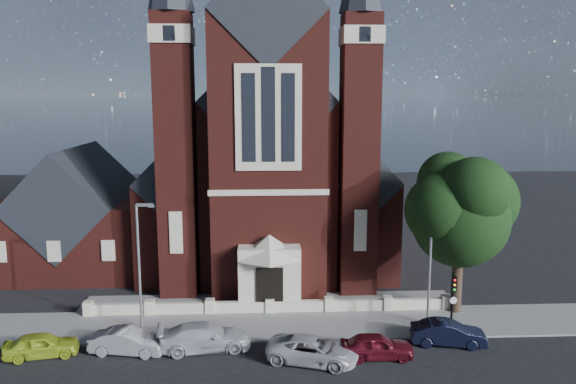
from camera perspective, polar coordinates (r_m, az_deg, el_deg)
The scene contains 16 objects.
ground at distance 46.62m, azimuth -2.02°, elevation -8.28°, with size 120.00×120.00×0.00m, color black.
pavement_strip at distance 36.78m, azimuth -1.81°, elevation -13.37°, with size 60.00×5.00×0.12m, color slate.
forecourt_paving at distance 40.49m, azimuth -1.90°, elevation -11.14°, with size 26.00×3.00×0.14m, color slate.
forecourt_wall at distance 38.63m, azimuth -1.86°, elevation -12.21°, with size 24.00×0.40×0.90m, color beige.
church at distance 52.62m, azimuth -2.19°, elevation 2.95°, with size 20.01×34.90×29.20m.
parish_hall at distance 50.88m, azimuth -20.44°, elevation -2.68°, with size 12.00×12.20×10.24m.
street_tree at distance 38.12m, azimuth 17.41°, elevation -2.02°, with size 6.40×6.60×10.70m.
street_lamp_left at distance 35.53m, azimuth -14.79°, elevation -6.67°, with size 1.16×0.22×8.09m.
street_lamp_right at distance 36.31m, azimuth 14.40°, elevation -6.29°, with size 1.16×0.22×8.09m.
traffic_signal at distance 35.78m, azimuth 16.41°, elevation -10.03°, with size 0.28×0.42×4.00m.
car_lime_van at distance 35.35m, azimuth -23.75°, elevation -14.03°, with size 1.62×4.02×1.37m, color #A5BB25.
car_silver_a at distance 34.12m, azimuth -15.94°, elevation -14.40°, with size 1.49×4.28×1.41m, color gray.
car_silver_b at distance 33.64m, azimuth -8.48°, elevation -14.36°, with size 2.15×5.30×1.54m, color #B9BCC1.
car_white_suv at distance 31.98m, azimuth 2.52°, elevation -15.73°, with size 2.32×5.04×1.40m, color silver.
car_dark_red at distance 32.76m, azimuth 9.01°, elevation -15.20°, with size 1.65×4.10×1.40m, color #560E19.
car_navy at distance 35.17m, azimuth 15.97°, elevation -13.63°, with size 1.51×4.34×1.43m, color black.
Camera 1 is at (-0.47, -29.30, 14.50)m, focal length 35.00 mm.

